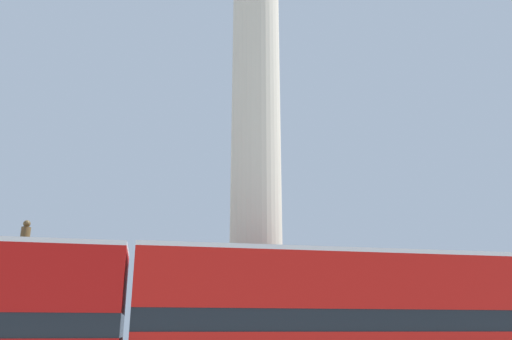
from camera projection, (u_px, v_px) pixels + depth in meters
monument_column at (256, 200)px, 19.73m from camera, size 5.28×5.28×19.66m
bus_a at (332, 325)px, 13.63m from camera, size 10.71×2.97×4.35m
street_lamp at (356, 315)px, 17.45m from camera, size 0.41×0.41×5.02m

